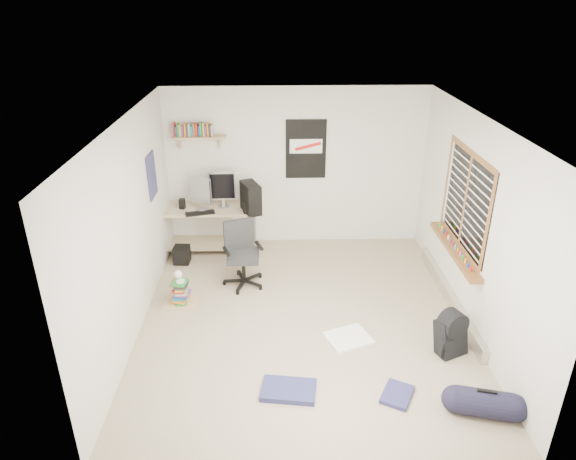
{
  "coord_description": "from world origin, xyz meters",
  "views": [
    {
      "loc": [
        -0.34,
        -5.39,
        3.74
      ],
      "look_at": [
        -0.18,
        0.23,
        1.12
      ],
      "focal_mm": 32.0,
      "sensor_mm": 36.0,
      "label": 1
    }
  ],
  "objects_px": {
    "office_chair": "(243,253)",
    "book_stack": "(181,293)",
    "duffel_bag": "(484,403)",
    "desk": "(208,228)",
    "backpack": "(450,337)"
  },
  "relations": [
    {
      "from": "duffel_bag",
      "to": "book_stack",
      "type": "xyz_separation_m",
      "value": [
        -3.25,
        2.07,
        0.01
      ]
    },
    {
      "from": "office_chair",
      "to": "backpack",
      "type": "relative_size",
      "value": 2.11
    },
    {
      "from": "backpack",
      "to": "desk",
      "type": "bearing_deg",
      "value": 113.95
    },
    {
      "from": "office_chair",
      "to": "book_stack",
      "type": "relative_size",
      "value": 2.23
    },
    {
      "from": "office_chair",
      "to": "book_stack",
      "type": "bearing_deg",
      "value": -170.42
    },
    {
      "from": "office_chair",
      "to": "backpack",
      "type": "height_order",
      "value": "office_chair"
    },
    {
      "from": "desk",
      "to": "backpack",
      "type": "height_order",
      "value": "desk"
    },
    {
      "from": "desk",
      "to": "book_stack",
      "type": "relative_size",
      "value": 3.87
    },
    {
      "from": "backpack",
      "to": "book_stack",
      "type": "bearing_deg",
      "value": 136.77
    },
    {
      "from": "book_stack",
      "to": "desk",
      "type": "bearing_deg",
      "value": 82.84
    },
    {
      "from": "backpack",
      "to": "duffel_bag",
      "type": "bearing_deg",
      "value": -112.62
    },
    {
      "from": "office_chair",
      "to": "duffel_bag",
      "type": "relative_size",
      "value": 1.69
    },
    {
      "from": "backpack",
      "to": "duffel_bag",
      "type": "distance_m",
      "value": 0.97
    },
    {
      "from": "duffel_bag",
      "to": "book_stack",
      "type": "relative_size",
      "value": 1.32
    },
    {
      "from": "duffel_bag",
      "to": "desk",
      "type": "bearing_deg",
      "value": 144.36
    }
  ]
}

